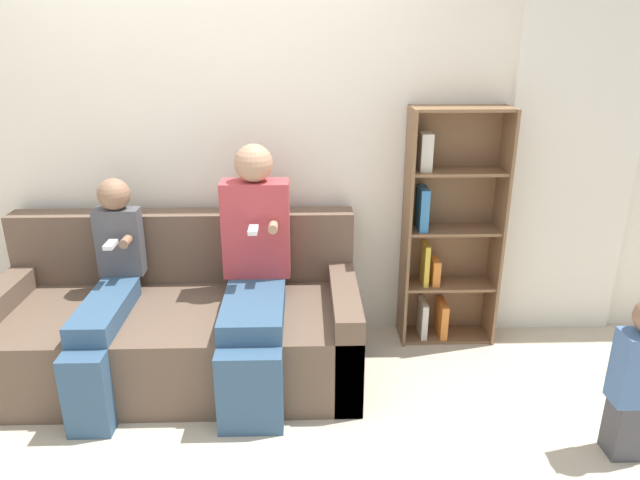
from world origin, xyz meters
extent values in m
plane|color=beige|center=(0.00, 0.00, 0.00)|extent=(14.00, 14.00, 0.00)
cube|color=silver|center=(0.00, 1.07, 1.27)|extent=(10.00, 0.06, 2.55)
cube|color=silver|center=(2.21, 1.02, 1.04)|extent=(0.81, 0.04, 2.09)
cube|color=brown|center=(-0.17, 0.44, 0.22)|extent=(2.06, 0.76, 0.44)
cube|color=brown|center=(-0.17, 0.91, 0.43)|extent=(2.06, 0.18, 0.87)
cube|color=brown|center=(-1.13, 0.44, 0.28)|extent=(0.15, 0.76, 0.56)
cube|color=brown|center=(0.79, 0.44, 0.28)|extent=(0.15, 0.76, 0.56)
cube|color=#335170|center=(0.29, 0.00, 0.22)|extent=(0.33, 0.12, 0.44)
cube|color=#335170|center=(0.29, 0.34, 0.49)|extent=(0.33, 0.57, 0.11)
cube|color=#B73D42|center=(0.29, 0.71, 0.82)|extent=(0.38, 0.17, 0.56)
sphere|color=tan|center=(0.29, 0.71, 1.21)|extent=(0.21, 0.21, 0.21)
cylinder|color=tan|center=(0.39, 0.58, 0.88)|extent=(0.05, 0.10, 0.05)
cube|color=white|center=(0.29, 0.53, 0.88)|extent=(0.05, 0.12, 0.02)
cube|color=#335170|center=(-0.50, 0.00, 0.22)|extent=(0.22, 0.12, 0.44)
cube|color=#335170|center=(-0.50, 0.37, 0.49)|extent=(0.22, 0.63, 0.11)
cube|color=#4C4C51|center=(-0.50, 0.74, 0.74)|extent=(0.25, 0.11, 0.40)
sphere|color=#8C664C|center=(-0.50, 0.74, 1.03)|extent=(0.18, 0.18, 0.18)
cylinder|color=#8C664C|center=(-0.43, 0.64, 0.78)|extent=(0.05, 0.10, 0.05)
cube|color=white|center=(-0.50, 0.59, 0.78)|extent=(0.05, 0.12, 0.02)
cube|color=#47474C|center=(2.08, -0.22, 0.14)|extent=(0.19, 0.14, 0.29)
cube|color=brown|center=(1.19, 0.90, 0.74)|extent=(0.02, 0.25, 1.48)
cube|color=brown|center=(1.76, 0.90, 0.74)|extent=(0.02, 0.25, 1.48)
cube|color=brown|center=(1.48, 1.02, 0.74)|extent=(0.59, 0.02, 1.48)
cube|color=brown|center=(1.48, 0.90, 0.01)|extent=(0.55, 0.22, 0.02)
cube|color=brown|center=(1.48, 0.90, 0.38)|extent=(0.55, 0.22, 0.02)
cube|color=brown|center=(1.48, 0.90, 0.74)|extent=(0.55, 0.22, 0.02)
cube|color=brown|center=(1.48, 0.90, 1.11)|extent=(0.55, 0.22, 0.02)
cube|color=brown|center=(1.48, 0.90, 1.47)|extent=(0.55, 0.22, 0.02)
cube|color=orange|center=(1.39, 0.90, 0.47)|extent=(0.05, 0.14, 0.16)
cube|color=beige|center=(1.33, 0.90, 0.14)|extent=(0.04, 0.18, 0.24)
cube|color=gold|center=(1.32, 0.90, 0.52)|extent=(0.03, 0.14, 0.27)
cube|color=orange|center=(1.45, 0.90, 0.13)|extent=(0.05, 0.18, 0.23)
cube|color=beige|center=(1.28, 0.90, 1.23)|extent=(0.07, 0.13, 0.22)
cube|color=teal|center=(1.28, 0.90, 0.88)|extent=(0.05, 0.17, 0.26)
camera|label=1|loc=(0.57, -2.38, 1.89)|focal=32.00mm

